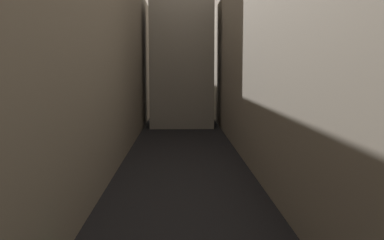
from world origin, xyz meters
The scene contains 3 objects.
ground_plane centered at (0.00, 48.00, 0.00)m, with size 264.00×264.00×0.00m, color black.
building_block_left centered at (-12.74, 50.00, 9.42)m, with size 14.48×108.00×18.84m, color #756B5B.
building_block_right centered at (10.81, 50.00, 9.02)m, with size 10.61×108.00×18.05m, color gray.
Camera 1 is at (-0.35, 4.99, 8.23)m, focal length 41.00 mm.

